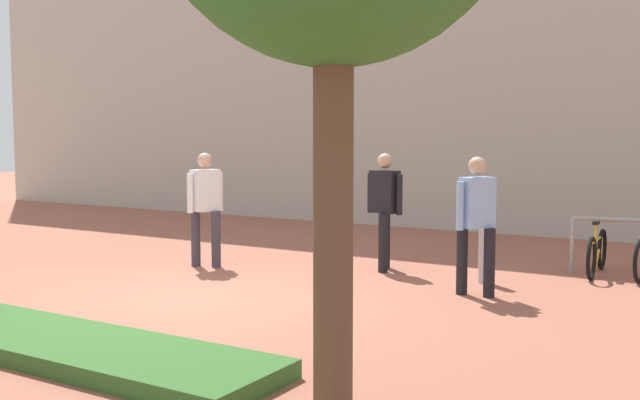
% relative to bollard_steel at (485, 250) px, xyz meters
% --- Properties ---
extents(ground_plane, '(60.00, 60.00, 0.00)m').
position_rel_bollard_steel_xyz_m(ground_plane, '(-2.63, -2.88, -0.45)').
color(ground_plane, '#9E5B47').
extents(bollard_steel, '(0.16, 0.16, 0.90)m').
position_rel_bollard_steel_xyz_m(bollard_steel, '(0.00, 0.00, 0.00)').
color(bollard_steel, '#ADADB2').
rests_on(bollard_steel, ground).
extents(person_shirt_white, '(0.49, 0.54, 1.72)m').
position_rel_bollard_steel_xyz_m(person_shirt_white, '(0.17, -0.84, 0.53)').
color(person_shirt_white, black).
rests_on(person_shirt_white, ground).
extents(person_suited_navy, '(0.60, 0.47, 1.72)m').
position_rel_bollard_steel_xyz_m(person_suited_navy, '(-1.58, 0.16, 0.53)').
color(person_suited_navy, black).
rests_on(person_suited_navy, ground).
extents(person_shirt_blue, '(0.47, 0.58, 1.72)m').
position_rel_bollard_steel_xyz_m(person_shirt_blue, '(-4.00, -0.98, 0.53)').
color(person_shirt_blue, '#383342').
rests_on(person_shirt_blue, ground).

